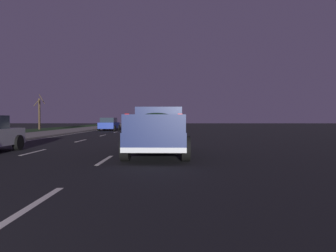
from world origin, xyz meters
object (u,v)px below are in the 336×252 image
Objects in this scene: pickup_truck at (158,130)px; sedan_blue at (109,124)px; sedan_white at (167,125)px; bare_tree_far at (39,113)px.

sedan_blue is at bearing 15.40° from pickup_truck.
sedan_white is 20.37m from bare_tree_far.
pickup_truck is 1.24× the size of sedan_blue.
sedan_white is at bearing -0.59° from pickup_truck.
sedan_blue is at bearing -111.46° from bare_tree_far.
bare_tree_far is (3.94, 10.01, 1.44)m from sedan_blue.
sedan_white is at bearing -123.06° from bare_tree_far.
bare_tree_far reaches higher than sedan_white.
pickup_truck reaches higher than sedan_white.
sedan_white is (17.67, -0.18, -0.20)m from pickup_truck.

